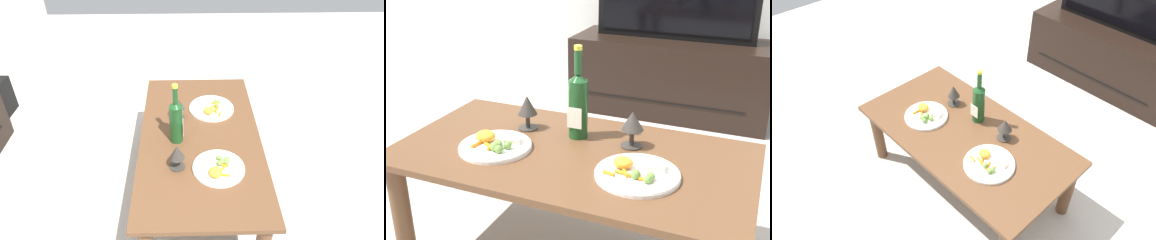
# 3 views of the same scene
# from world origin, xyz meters

# --- Properties ---
(ground_plane) EXTENTS (6.40, 6.40, 0.00)m
(ground_plane) POSITION_xyz_m (0.00, 0.00, 0.00)
(ground_plane) COLOR #B7B2A8
(dining_table) EXTENTS (1.26, 0.67, 0.44)m
(dining_table) POSITION_xyz_m (0.00, 0.00, 0.36)
(dining_table) COLOR brown
(dining_table) RESTS_ON ground_plane
(wine_bottle) EXTENTS (0.07, 0.07, 0.35)m
(wine_bottle) POSITION_xyz_m (-0.03, 0.13, 0.57)
(wine_bottle) COLOR #19471E
(wine_bottle) RESTS_ON dining_table
(goblet_left) EXTENTS (0.08, 0.08, 0.14)m
(goblet_left) POSITION_xyz_m (-0.24, 0.13, 0.53)
(goblet_left) COLOR #38332D
(goblet_left) RESTS_ON dining_table
(goblet_right) EXTENTS (0.08, 0.08, 0.14)m
(goblet_right) POSITION_xyz_m (0.18, 0.13, 0.53)
(goblet_right) COLOR #38332D
(goblet_right) RESTS_ON dining_table
(dinner_plate_left) EXTENTS (0.26, 0.26, 0.05)m
(dinner_plate_left) POSITION_xyz_m (-0.26, -0.08, 0.45)
(dinner_plate_left) COLOR white
(dinner_plate_left) RESTS_ON dining_table
(dinner_plate_right) EXTENTS (0.27, 0.27, 0.05)m
(dinner_plate_right) POSITION_xyz_m (0.26, -0.08, 0.45)
(dinner_plate_right) COLOR white
(dinner_plate_right) RESTS_ON dining_table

